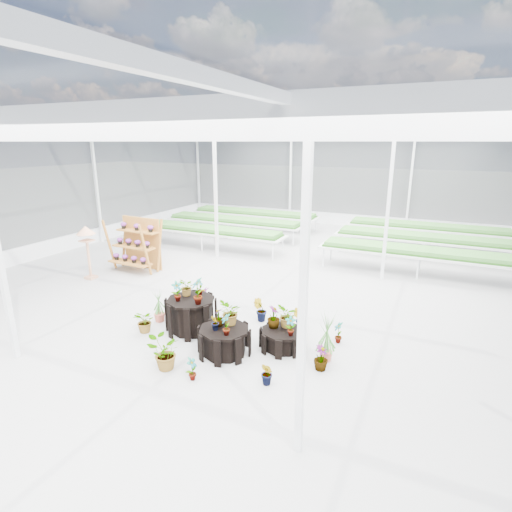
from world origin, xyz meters
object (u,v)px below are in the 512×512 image
at_px(shelf_rack, 134,245).
at_px(bird_table, 88,253).
at_px(plinth_tall, 191,315).
at_px(plinth_mid, 224,341).
at_px(plinth_low, 282,339).

relative_size(shelf_rack, bird_table, 1.03).
xyz_separation_m(plinth_tall, shelf_rack, (-4.21, 2.95, 0.49)).
xyz_separation_m(plinth_mid, shelf_rack, (-5.41, 3.55, 0.60)).
relative_size(plinth_tall, shelf_rack, 0.65).
distance_m(plinth_low, shelf_rack, 7.04).
height_order(plinth_low, shelf_rack, shelf_rack).
bearing_deg(bird_table, plinth_tall, -16.12).
xyz_separation_m(plinth_tall, plinth_low, (2.20, 0.10, -0.18)).
bearing_deg(plinth_mid, plinth_low, 34.99).
relative_size(plinth_tall, plinth_low, 1.22).
height_order(plinth_mid, shelf_rack, shelf_rack).
bearing_deg(plinth_mid, bird_table, 159.68).
relative_size(plinth_low, bird_table, 0.55).
distance_m(plinth_mid, bird_table, 6.57).
xyz_separation_m(plinth_low, shelf_rack, (-6.41, 2.85, 0.67)).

